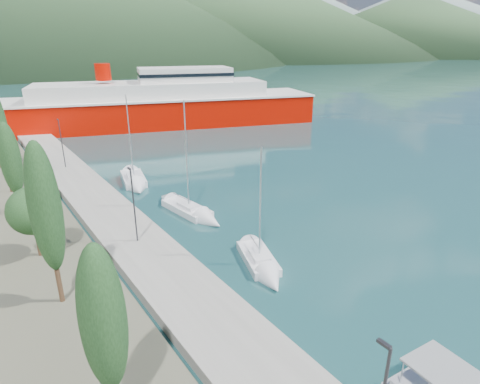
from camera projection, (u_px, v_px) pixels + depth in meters
ground at (33, 98)px, 117.37m from camera, size 1400.00×1400.00×0.00m
quay at (99, 204)px, 40.40m from camera, size 5.00×88.00×0.80m
tree_row at (3, 147)px, 39.97m from camera, size 3.70×64.31×11.12m
lamp_posts at (131, 201)px, 31.47m from camera, size 0.15×47.59×6.06m
sailboat_near at (265, 270)px, 29.09m from camera, size 4.24×7.20×9.92m
sailboat_mid at (199, 215)px, 38.15m from camera, size 3.13×8.38×11.77m
sailboat_far at (136, 184)px, 46.22m from camera, size 4.10×7.99×11.23m
ferry at (155, 106)px, 78.36m from camera, size 64.01×32.09×12.51m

